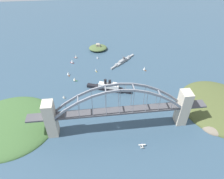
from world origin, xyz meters
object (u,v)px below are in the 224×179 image
at_px(fort_island_mid_harbor, 98,48).
at_px(small_boat_6, 75,79).
at_px(small_boat_3, 64,97).
at_px(small_boat_5, 136,107).
at_px(small_boat_8, 96,70).
at_px(naval_cruiser, 123,61).
at_px(seaplane_taxiing_near_bridge, 142,146).
at_px(ocean_liner, 109,87).
at_px(small_boat_9, 144,68).
at_px(channel_marker_buoy, 134,112).
at_px(small_boat_2, 97,57).
at_px(small_boat_1, 72,61).
at_px(harbor_arch_bridge, 119,112).
at_px(small_boat_7, 76,56).
at_px(small_boat_0, 63,117).
at_px(small_boat_4, 68,73).

relative_size(fort_island_mid_harbor, small_boat_6, 4.73).
distance_m(small_boat_3, small_boat_5, 124.93).
distance_m(fort_island_mid_harbor, small_boat_8, 95.81).
distance_m(naval_cruiser, seaplane_taxiing_near_bridge, 222.75).
xyz_separation_m(ocean_liner, small_boat_9, (80.22, 55.88, -1.56)).
bearing_deg(channel_marker_buoy, ocean_liner, 118.40).
distance_m(small_boat_2, small_boat_9, 111.00).
bearing_deg(small_boat_5, small_boat_1, 124.90).
relative_size(harbor_arch_bridge, ocean_liner, 3.14).
bearing_deg(small_boat_1, small_boat_5, -55.10).
bearing_deg(small_boat_5, small_boat_7, 119.60).
bearing_deg(harbor_arch_bridge, seaplane_taxiing_near_bridge, -55.04).
distance_m(harbor_arch_bridge, small_boat_8, 158.28).
bearing_deg(naval_cruiser, small_boat_5, -90.74).
bearing_deg(harbor_arch_bridge, small_boat_3, 138.00).
height_order(fort_island_mid_harbor, channel_marker_buoy, fort_island_mid_harbor).
height_order(small_boat_0, small_boat_3, small_boat_0).
height_order(small_boat_7, small_boat_8, small_boat_7).
distance_m(small_boat_2, small_boat_7, 48.79).
bearing_deg(fort_island_mid_harbor, small_boat_3, -112.13).
distance_m(small_boat_1, small_boat_4, 46.75).
relative_size(seaplane_taxiing_near_bridge, small_boat_3, 1.37).
xyz_separation_m(small_boat_6, channel_marker_buoy, (96.55, -99.01, -2.90)).
xyz_separation_m(ocean_liner, small_boat_6, (-62.35, 35.77, -2.23)).
xyz_separation_m(small_boat_3, channel_marker_buoy, (113.78, -49.02, -2.16)).
bearing_deg(seaplane_taxiing_near_bridge, harbor_arch_bridge, 124.96).
height_order(fort_island_mid_harbor, small_boat_7, fort_island_mid_harbor).
relative_size(small_boat_0, small_boat_9, 0.83).
bearing_deg(small_boat_4, seaplane_taxiing_near_bridge, -59.94).
bearing_deg(small_boat_9, small_boat_7, 154.18).
height_order(harbor_arch_bridge, naval_cruiser, harbor_arch_bridge).
bearing_deg(small_boat_6, small_boat_0, -98.68).
xyz_separation_m(fort_island_mid_harbor, small_boat_2, (-3.95, -42.97, -1.83)).
bearing_deg(small_boat_3, ocean_liner, 10.13).
relative_size(seaplane_taxiing_near_bridge, channel_marker_buoy, 3.50).
height_order(seaplane_taxiing_near_bridge, channel_marker_buoy, seaplane_taxiing_near_bridge).
height_order(seaplane_taxiing_near_bridge, small_boat_4, small_boat_4).
xyz_separation_m(ocean_liner, seaplane_taxiing_near_bridge, (31.60, -128.52, -4.18)).
xyz_separation_m(small_boat_7, small_boat_8, (41.53, -60.75, -0.39)).
bearing_deg(channel_marker_buoy, seaplane_taxiing_near_bridge, -92.28).
relative_size(small_boat_0, channel_marker_buoy, 3.05).
relative_size(naval_cruiser, small_boat_7, 7.02).
distance_m(naval_cruiser, small_boat_5, 146.64).
bearing_deg(ocean_liner, small_boat_3, -169.87).
distance_m(harbor_arch_bridge, small_boat_9, 166.64).
height_order(small_boat_2, small_boat_7, small_boat_7).
xyz_separation_m(small_boat_3, small_boat_5, (118.87, -38.37, -2.42)).
distance_m(ocean_liner, small_boat_8, 66.59).
bearing_deg(small_boat_3, channel_marker_buoy, -23.31).
distance_m(small_boat_4, small_boat_6, 24.51).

